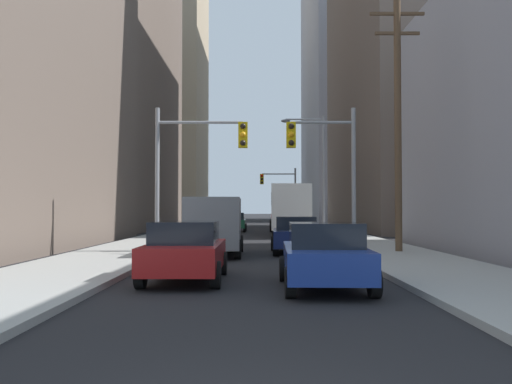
% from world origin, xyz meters
% --- Properties ---
extents(sidewalk_left, '(3.82, 160.00, 0.15)m').
position_xyz_m(sidewalk_left, '(-5.35, 50.00, 0.07)').
color(sidewalk_left, '#9E9E99').
rests_on(sidewalk_left, ground).
extents(sidewalk_right, '(3.82, 160.00, 0.15)m').
position_xyz_m(sidewalk_right, '(5.35, 50.00, 0.07)').
color(sidewalk_right, '#9E9E99').
rests_on(sidewalk_right, ground).
extents(city_bus, '(2.94, 11.59, 3.40)m').
position_xyz_m(city_bus, '(2.43, 35.78, 1.93)').
color(city_bus, silver).
rests_on(city_bus, ground).
extents(cargo_van_grey, '(2.16, 5.24, 2.26)m').
position_xyz_m(cargo_van_grey, '(-1.60, 17.98, 1.29)').
color(cargo_van_grey, slate).
rests_on(cargo_van_grey, ground).
extents(sedan_blue, '(1.95, 4.25, 1.52)m').
position_xyz_m(sedan_blue, '(1.59, 8.85, 0.77)').
color(sedan_blue, navy).
rests_on(sedan_blue, ground).
extents(sedan_red, '(1.95, 4.21, 1.52)m').
position_xyz_m(sedan_red, '(-1.76, 10.17, 0.77)').
color(sedan_red, maroon).
rests_on(sedan_red, ground).
extents(sedan_navy, '(1.95, 4.26, 1.52)m').
position_xyz_m(sedan_navy, '(1.65, 18.99, 0.77)').
color(sedan_navy, '#141E4C').
rests_on(sedan_navy, ground).
extents(sedan_green, '(1.95, 4.22, 1.52)m').
position_xyz_m(sedan_green, '(-1.73, 41.05, 0.77)').
color(sedan_green, '#195938').
rests_on(sedan_green, ground).
extents(traffic_signal_near_left, '(3.81, 0.44, 6.00)m').
position_xyz_m(traffic_signal_near_left, '(-2.42, 18.82, 4.04)').
color(traffic_signal_near_left, gray).
rests_on(traffic_signal_near_left, ground).
extents(traffic_signal_near_right, '(2.85, 0.44, 6.00)m').
position_xyz_m(traffic_signal_near_right, '(2.86, 18.82, 4.00)').
color(traffic_signal_near_right, gray).
rests_on(traffic_signal_near_right, ground).
extents(traffic_signal_far_right, '(3.70, 0.44, 6.00)m').
position_xyz_m(traffic_signal_far_right, '(2.47, 52.69, 4.04)').
color(traffic_signal_far_right, gray).
rests_on(traffic_signal_far_right, ground).
extents(utility_pole_right, '(2.20, 0.28, 10.33)m').
position_xyz_m(utility_pole_right, '(5.73, 18.28, 5.44)').
color(utility_pole_right, brown).
rests_on(utility_pole_right, ground).
extents(street_lamp_right, '(2.67, 0.32, 7.50)m').
position_xyz_m(street_lamp_right, '(3.70, 29.79, 4.57)').
color(street_lamp_right, gray).
rests_on(street_lamp_right, ground).
extents(building_left_mid_office, '(25.77, 25.66, 33.44)m').
position_xyz_m(building_left_mid_office, '(-21.44, 47.10, 16.72)').
color(building_left_mid_office, '#66564C').
rests_on(building_left_mid_office, ground).
extents(building_left_far_tower, '(17.80, 20.48, 58.81)m').
position_xyz_m(building_left_far_tower, '(-17.59, 87.12, 29.41)').
color(building_left_far_tower, tan).
rests_on(building_left_far_tower, ground).
extents(building_right_mid_block, '(17.71, 27.03, 31.75)m').
position_xyz_m(building_right_mid_block, '(17.08, 46.03, 15.87)').
color(building_right_mid_block, '#66564C').
rests_on(building_right_mid_block, ground).
extents(building_right_far_highrise, '(17.57, 29.98, 45.41)m').
position_xyz_m(building_right_far_highrise, '(17.47, 86.90, 22.71)').
color(building_right_far_highrise, '#93939E').
rests_on(building_right_far_highrise, ground).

